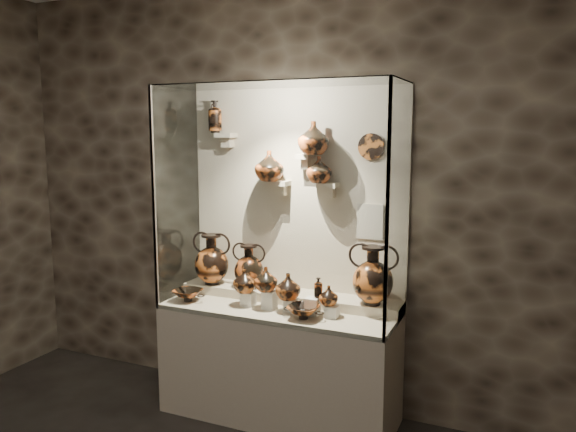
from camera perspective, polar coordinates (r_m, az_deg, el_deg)
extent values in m
cube|color=#2E241C|center=(4.20, 0.86, 2.04)|extent=(5.00, 0.02, 3.20)
cube|color=#BFB199|center=(4.23, -0.92, -14.81)|extent=(1.70, 0.60, 0.80)
cube|color=#BCAC91|center=(4.08, -0.94, -9.46)|extent=(1.68, 0.58, 0.03)
cube|color=#BCAC91|center=(4.22, 0.06, -8.33)|extent=(1.70, 0.25, 0.10)
cube|color=#BFB199|center=(4.20, 0.83, 2.03)|extent=(1.70, 0.03, 1.60)
cube|color=white|center=(3.65, -2.90, 1.02)|extent=(1.70, 0.01, 1.60)
cube|color=white|center=(4.33, -11.20, 2.07)|extent=(0.01, 0.60, 1.60)
cube|color=white|center=(3.64, 11.23, 0.85)|extent=(0.01, 0.60, 1.60)
cube|color=white|center=(3.89, -0.99, 13.25)|extent=(1.70, 0.60, 0.01)
cube|color=gray|center=(4.09, -13.45, 1.63)|extent=(0.02, 0.02, 1.60)
cube|color=gray|center=(3.36, 10.05, 0.25)|extent=(0.02, 0.02, 1.60)
cube|color=silver|center=(4.11, -4.05, -8.39)|extent=(0.09, 0.09, 0.10)
cube|color=silver|center=(4.04, -1.89, -8.49)|extent=(0.09, 0.09, 0.13)
cube|color=silver|center=(3.97, 0.35, -9.06)|extent=(0.09, 0.09, 0.09)
cube|color=silver|center=(3.91, 2.53, -9.12)|extent=(0.09, 0.09, 0.12)
cube|color=silver|center=(3.87, 4.49, -9.64)|extent=(0.09, 0.09, 0.08)
cube|color=#BFB199|center=(4.35, -6.31, 8.15)|extent=(0.14, 0.12, 0.04)
cube|color=#BFB199|center=(4.16, -0.84, 3.36)|extent=(0.14, 0.12, 0.04)
cube|color=#BFB199|center=(4.07, 1.73, 6.06)|extent=(0.10, 0.12, 0.04)
cube|color=#BFB199|center=(4.02, 4.11, 3.15)|extent=(0.14, 0.12, 0.04)
imported|color=#B15822|center=(4.07, -4.42, -6.56)|extent=(0.22, 0.22, 0.18)
imported|color=#9A441B|center=(3.99, -2.25, -6.41)|extent=(0.20, 0.20, 0.18)
imported|color=#B15822|center=(3.93, 0.02, -7.17)|extent=(0.18, 0.18, 0.19)
imported|color=#B15822|center=(3.85, 4.16, -8.06)|extent=(0.15, 0.15, 0.14)
imported|color=#9A441B|center=(4.12, -1.91, 5.11)|extent=(0.25, 0.25, 0.22)
imported|color=#9A441B|center=(3.97, 2.61, 7.93)|extent=(0.28, 0.28, 0.23)
imported|color=#9A441B|center=(3.99, 3.17, 4.73)|extent=(0.21, 0.21, 0.19)
cylinder|color=#B55F23|center=(3.96, 8.45, 6.98)|extent=(0.18, 0.02, 0.18)
cube|color=beige|center=(4.01, 8.32, -0.57)|extent=(0.19, 0.01, 0.25)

